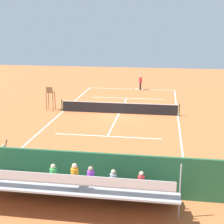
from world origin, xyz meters
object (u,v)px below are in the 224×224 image
object	(u,v)px
bleacher_stand	(74,188)
tennis_ball_far	(123,90)
umpire_chair	(50,96)
tennis_player	(140,81)
equipment_bag	(111,184)
tennis_racket	(136,89)
line_judge	(4,157)
courtside_bench	(142,178)
tennis_ball_near	(143,92)
tennis_net	(119,108)

from	to	relation	value
bleacher_stand	tennis_ball_far	world-z (taller)	bleacher_stand
umpire_chair	tennis_player	bearing A→B (deg)	-124.64
equipment_bag	tennis_racket	world-z (taller)	equipment_bag
line_judge	tennis_racket	bearing A→B (deg)	-101.21
equipment_bag	tennis_player	bearing A→B (deg)	-89.23
tennis_racket	courtside_bench	bearing A→B (deg)	95.44
bleacher_stand	tennis_player	xyz separation A→B (m)	(-0.98, -26.05, 0.10)
tennis_ball_near	tennis_ball_far	size ratio (longest dim) A/B	1.00
tennis_net	tennis_player	world-z (taller)	tennis_player
tennis_net	bleacher_stand	distance (m)	15.35
courtside_bench	line_judge	xyz separation A→B (m)	(7.11, -0.42, 0.46)
tennis_ball_near	tennis_ball_far	xyz separation A→B (m)	(2.40, -0.46, 0.00)
courtside_bench	equipment_bag	xyz separation A→B (m)	(1.47, 0.13, -0.38)
bleacher_stand	courtside_bench	size ratio (longest dim) A/B	5.03
tennis_net	equipment_bag	world-z (taller)	tennis_net
bleacher_stand	tennis_ball_near	size ratio (longest dim) A/B	137.27
equipment_bag	tennis_player	xyz separation A→B (m)	(0.32, -24.11, 0.84)
umpire_chair	line_judge	world-z (taller)	umpire_chair
tennis_player	tennis_ball_far	size ratio (longest dim) A/B	29.18
courtside_bench	line_judge	size ratio (longest dim) A/B	0.93
tennis_net	line_judge	size ratio (longest dim) A/B	5.35
umpire_chair	tennis_player	distance (m)	12.80
courtside_bench	equipment_bag	size ratio (longest dim) A/B	2.00
courtside_bench	line_judge	world-z (taller)	line_judge
umpire_chair	courtside_bench	xyz separation A→B (m)	(-9.06, 13.46, -0.76)
umpire_chair	tennis_player	world-z (taller)	umpire_chair
tennis_racket	line_judge	xyz separation A→B (m)	(4.77, 24.09, 1.00)
umpire_chair	tennis_ball_far	bearing A→B (deg)	-118.59
courtside_bench	bleacher_stand	bearing A→B (deg)	36.75
tennis_net	umpire_chair	world-z (taller)	umpire_chair
tennis_net	tennis_ball_near	xyz separation A→B (m)	(-1.49, -9.43, -0.47)
tennis_player	tennis_racket	world-z (taller)	tennis_player
bleacher_stand	courtside_bench	xyz separation A→B (m)	(-2.77, -2.07, -0.35)
line_judge	tennis_ball_far	bearing A→B (deg)	-98.34
tennis_net	tennis_ball_far	world-z (taller)	tennis_net
bleacher_stand	courtside_bench	world-z (taller)	bleacher_stand
bleacher_stand	courtside_bench	bearing A→B (deg)	-143.25
bleacher_stand	tennis_player	distance (m)	26.07
equipment_bag	line_judge	bearing A→B (deg)	-5.60
bleacher_stand	tennis_racket	world-z (taller)	bleacher_stand
tennis_ball_near	umpire_chair	bearing A→B (deg)	50.24
equipment_bag	tennis_ball_near	distance (m)	22.83
courtside_bench	tennis_ball_near	size ratio (longest dim) A/B	27.27
tennis_net	line_judge	bearing A→B (deg)	71.72
bleacher_stand	tennis_ball_far	size ratio (longest dim) A/B	137.27
tennis_racket	tennis_ball_far	distance (m)	1.97
courtside_bench	tennis_player	world-z (taller)	tennis_player
tennis_racket	line_judge	distance (m)	24.58
bleacher_stand	courtside_bench	distance (m)	3.47
tennis_racket	line_judge	size ratio (longest dim) A/B	0.30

